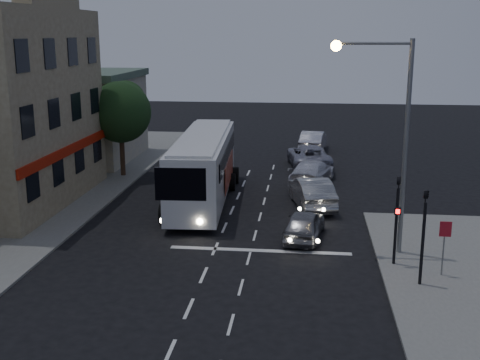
# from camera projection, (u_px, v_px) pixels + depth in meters

# --- Properties ---
(ground) EXTENTS (120.00, 120.00, 0.00)m
(ground) POSITION_uv_depth(u_px,v_px,m) (208.00, 266.00, 24.75)
(ground) COLOR black
(sidewalk_far) EXTENTS (12.00, 50.00, 0.12)m
(sidewalk_far) POSITION_uv_depth(u_px,v_px,m) (4.00, 202.00, 33.88)
(sidewalk_far) COLOR slate
(sidewalk_far) RESTS_ON ground
(road_markings) EXTENTS (8.00, 30.55, 0.01)m
(road_markings) POSITION_uv_depth(u_px,v_px,m) (247.00, 240.00, 27.80)
(road_markings) COLOR silver
(road_markings) RESTS_ON ground
(tour_bus) EXTENTS (3.31, 12.60, 3.83)m
(tour_bus) POSITION_uv_depth(u_px,v_px,m) (204.00, 166.00, 33.79)
(tour_bus) COLOR silver
(tour_bus) RESTS_ON ground
(car_suv) EXTENTS (2.16, 4.22, 1.37)m
(car_suv) POSITION_uv_depth(u_px,v_px,m) (304.00, 225.00, 27.83)
(car_suv) COLOR slate
(car_suv) RESTS_ON ground
(car_sedan_a) EXTENTS (2.80, 5.30, 1.66)m
(car_sedan_a) POSITION_uv_depth(u_px,v_px,m) (312.00, 192.00, 32.94)
(car_sedan_a) COLOR #9E9E9E
(car_sedan_a) RESTS_ON ground
(car_sedan_b) EXTENTS (3.27, 5.64, 1.54)m
(car_sedan_b) POSITION_uv_depth(u_px,v_px,m) (312.00, 172.00, 38.01)
(car_sedan_b) COLOR silver
(car_sedan_b) RESTS_ON ground
(car_sedan_c) EXTENTS (3.45, 6.14, 1.62)m
(car_sedan_c) POSITION_uv_depth(u_px,v_px,m) (309.00, 156.00, 42.76)
(car_sedan_c) COLOR #8E8FA0
(car_sedan_c) RESTS_ON ground
(car_extra) EXTENTS (2.37, 5.23, 1.66)m
(car_extra) POSITION_uv_depth(u_px,v_px,m) (313.00, 141.00, 48.54)
(car_extra) COLOR silver
(car_extra) RESTS_ON ground
(traffic_signal_main) EXTENTS (0.25, 0.35, 4.10)m
(traffic_signal_main) POSITION_uv_depth(u_px,v_px,m) (397.00, 210.00, 24.10)
(traffic_signal_main) COLOR black
(traffic_signal_main) RESTS_ON sidewalk_near
(traffic_signal_side) EXTENTS (0.18, 0.15, 4.10)m
(traffic_signal_side) POSITION_uv_depth(u_px,v_px,m) (424.00, 226.00, 22.11)
(traffic_signal_side) COLOR black
(traffic_signal_side) RESTS_ON sidewalk_near
(regulatory_sign) EXTENTS (0.45, 0.12, 2.20)m
(regulatory_sign) POSITION_uv_depth(u_px,v_px,m) (444.00, 239.00, 23.13)
(regulatory_sign) COLOR slate
(regulatory_sign) RESTS_ON sidewalk_near
(streetlight) EXTENTS (3.32, 0.44, 9.00)m
(streetlight) POSITION_uv_depth(u_px,v_px,m) (391.00, 123.00, 24.71)
(streetlight) COLOR slate
(streetlight) RESTS_ON sidewalk_near
(low_building_north) EXTENTS (9.40, 9.40, 6.50)m
(low_building_north) POSITION_uv_depth(u_px,v_px,m) (72.00, 115.00, 44.72)
(low_building_north) COLOR gray
(low_building_north) RESTS_ON sidewalk_far
(street_tree) EXTENTS (4.00, 4.00, 6.20)m
(street_tree) POSITION_uv_depth(u_px,v_px,m) (120.00, 109.00, 39.08)
(street_tree) COLOR black
(street_tree) RESTS_ON sidewalk_far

